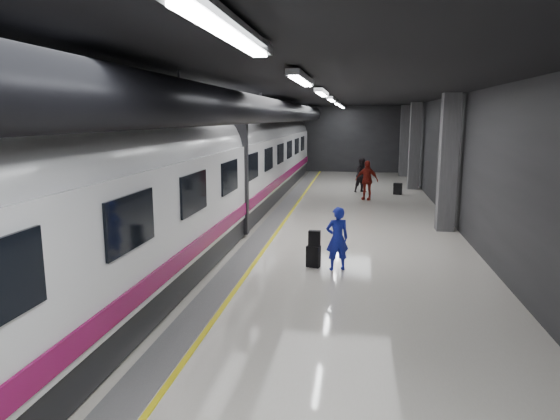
{
  "coord_description": "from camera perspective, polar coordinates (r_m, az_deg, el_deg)",
  "views": [
    {
      "loc": [
        1.61,
        -15.01,
        3.71
      ],
      "look_at": [
        -0.29,
        -2.75,
        1.41
      ],
      "focal_mm": 32.0,
      "sensor_mm": 36.0,
      "label": 1
    }
  ],
  "objects": [
    {
      "name": "traveler_far_a",
      "position": [
        25.44,
        9.41,
        3.95
      ],
      "size": [
        1.06,
        0.99,
        1.75
      ],
      "primitive_type": "imported",
      "rotation": [
        0.0,
        0.0,
        0.51
      ],
      "color": "black",
      "rests_on": "ground"
    },
    {
      "name": "suitcase_far",
      "position": [
        25.14,
        13.3,
        2.37
      ],
      "size": [
        0.44,
        0.36,
        0.56
      ],
      "primitive_type": "cube",
      "rotation": [
        0.0,
        0.0,
        -0.32
      ],
      "color": "black",
      "rests_on": "ground"
    },
    {
      "name": "shoulder_bag",
      "position": [
        12.52,
        3.95,
        -3.25
      ],
      "size": [
        0.31,
        0.17,
        0.4
      ],
      "primitive_type": "cube",
      "rotation": [
        0.0,
        0.0,
        -0.05
      ],
      "color": "black",
      "rests_on": "suitcase_main"
    },
    {
      "name": "platform_hall",
      "position": [
        16.07,
        2.07,
        9.86
      ],
      "size": [
        10.02,
        40.02,
        4.51
      ],
      "color": "black",
      "rests_on": "ground"
    },
    {
      "name": "ground",
      "position": [
        15.54,
        2.62,
        -3.34
      ],
      "size": [
        40.0,
        40.0,
        0.0
      ],
      "primitive_type": "plane",
      "color": "beige",
      "rests_on": "ground"
    },
    {
      "name": "traveler_main",
      "position": [
        12.35,
        6.56,
        -3.26
      ],
      "size": [
        0.67,
        0.55,
        1.59
      ],
      "primitive_type": "imported",
      "rotation": [
        0.0,
        0.0,
        3.48
      ],
      "color": "#1725AE",
      "rests_on": "ground"
    },
    {
      "name": "train",
      "position": [
        15.86,
        -9.1,
        4.42
      ],
      "size": [
        3.05,
        38.0,
        4.05
      ],
      "color": "black",
      "rests_on": "ground"
    },
    {
      "name": "traveler_far_b",
      "position": [
        23.2,
        9.88,
        3.38
      ],
      "size": [
        1.14,
        0.72,
        1.8
      ],
      "primitive_type": "imported",
      "rotation": [
        0.0,
        0.0,
        -0.29
      ],
      "color": "maroon",
      "rests_on": "ground"
    },
    {
      "name": "suitcase_main",
      "position": [
        12.65,
        3.84,
        -5.31
      ],
      "size": [
        0.38,
        0.29,
        0.54
      ],
      "primitive_type": "cube",
      "rotation": [
        0.0,
        0.0,
        -0.25
      ],
      "color": "black",
      "rests_on": "ground"
    }
  ]
}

